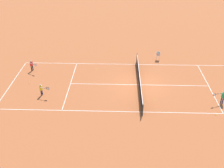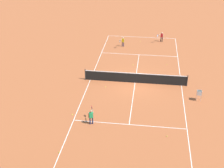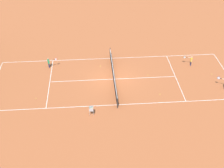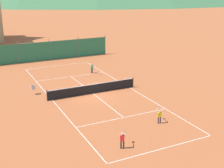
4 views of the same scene
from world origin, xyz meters
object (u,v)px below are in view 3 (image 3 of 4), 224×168
(player_far_baseline, at_px, (49,62))
(tennis_ball_by_net_left, at_px, (36,99))
(player_near_baseline, at_px, (191,60))
(tennis_ball_service_box, at_px, (101,66))
(tennis_ball_mid_court, at_px, (212,74))
(tennis_ball_alley_right, at_px, (59,59))
(tennis_ball_far_corner, at_px, (20,61))
(tennis_ball_near_corner, at_px, (148,75))
(tennis_net, at_px, (113,75))
(ball_hopper, at_px, (91,109))
(tennis_ball_by_net_right, at_px, (160,94))

(player_far_baseline, distance_m, tennis_ball_by_net_left, 5.49)
(player_near_baseline, distance_m, tennis_ball_service_box, 9.71)
(tennis_ball_mid_court, height_order, tennis_ball_alley_right, same)
(player_near_baseline, height_order, tennis_ball_alley_right, player_near_baseline)
(tennis_ball_far_corner, bearing_deg, player_far_baseline, -113.33)
(tennis_ball_by_net_left, xyz_separation_m, tennis_ball_far_corner, (6.84, 2.56, 0.00))
(player_far_baseline, relative_size, tennis_ball_far_corner, 17.87)
(tennis_ball_near_corner, height_order, tennis_ball_far_corner, same)
(player_near_baseline, xyz_separation_m, player_far_baseline, (0.73, 15.13, 0.04))
(tennis_net, distance_m, tennis_ball_service_box, 2.80)
(tennis_ball_alley_right, bearing_deg, tennis_net, -127.22)
(tennis_net, height_order, player_far_baseline, player_far_baseline)
(player_near_baseline, distance_m, tennis_ball_by_net_left, 16.63)
(player_near_baseline, xyz_separation_m, tennis_ball_by_net_left, (-4.67, 15.95, -0.62))
(tennis_ball_mid_court, distance_m, ball_hopper, 13.75)
(player_near_baseline, xyz_separation_m, tennis_ball_by_net_right, (-4.92, 4.28, -0.62))
(player_near_baseline, xyz_separation_m, tennis_ball_service_box, (0.50, 9.68, -0.62))
(tennis_ball_by_net_left, relative_size, tennis_ball_far_corner, 1.00)
(tennis_ball_mid_court, xyz_separation_m, tennis_ball_by_net_right, (-2.99, 6.07, 0.00))
(player_near_baseline, distance_m, tennis_ball_mid_court, 2.70)
(ball_hopper, bearing_deg, tennis_ball_alley_right, 19.31)
(tennis_ball_mid_court, relative_size, tennis_ball_by_net_right, 1.00)
(tennis_ball_service_box, relative_size, tennis_ball_by_net_right, 1.00)
(tennis_ball_service_box, height_order, ball_hopper, ball_hopper)
(tennis_ball_by_net_right, bearing_deg, player_far_baseline, 62.52)
(tennis_ball_mid_court, relative_size, tennis_ball_alley_right, 1.00)
(tennis_ball_mid_court, relative_size, tennis_ball_near_corner, 1.00)
(tennis_ball_mid_court, xyz_separation_m, tennis_ball_service_box, (2.43, 11.46, 0.00))
(tennis_ball_near_corner, bearing_deg, tennis_ball_by_net_left, 105.65)
(tennis_ball_service_box, bearing_deg, tennis_ball_by_net_left, 129.50)
(player_far_baseline, height_order, tennis_ball_mid_court, player_far_baseline)
(tennis_ball_service_box, height_order, tennis_ball_by_net_right, same)
(tennis_ball_near_corner, bearing_deg, tennis_ball_service_box, 66.74)
(tennis_ball_by_net_left, bearing_deg, tennis_ball_service_box, -50.50)
(player_near_baseline, xyz_separation_m, tennis_ball_mid_court, (-1.93, -1.79, -0.62))
(player_near_baseline, xyz_separation_m, tennis_ball_near_corner, (-1.56, 4.87, -0.62))
(tennis_net, bearing_deg, tennis_ball_far_corner, 67.35)
(tennis_ball_near_corner, height_order, tennis_ball_alley_right, same)
(tennis_net, distance_m, player_far_baseline, 7.17)
(player_far_baseline, relative_size, tennis_ball_near_corner, 17.87)
(player_far_baseline, distance_m, tennis_ball_near_corner, 10.53)
(tennis_ball_by_net_right, bearing_deg, ball_hopper, 109.93)
(player_far_baseline, bearing_deg, tennis_ball_mid_court, -98.91)
(tennis_net, height_order, tennis_ball_mid_court, tennis_net)
(tennis_ball_service_box, bearing_deg, tennis_net, -154.78)
(player_far_baseline, xyz_separation_m, tennis_ball_mid_court, (-2.65, -16.92, -0.66))
(tennis_ball_near_corner, distance_m, tennis_ball_far_corner, 14.14)
(tennis_ball_by_net_left, bearing_deg, tennis_net, -70.27)
(tennis_ball_near_corner, distance_m, tennis_ball_by_net_right, 3.41)
(player_near_baseline, relative_size, tennis_ball_alley_right, 16.80)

